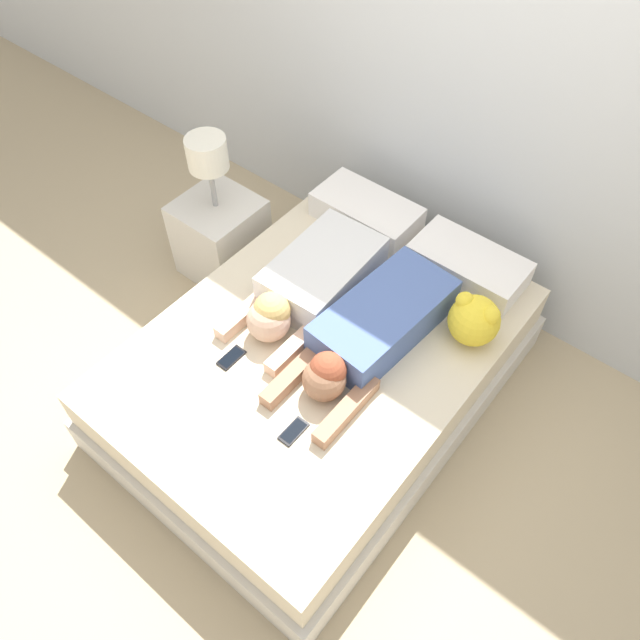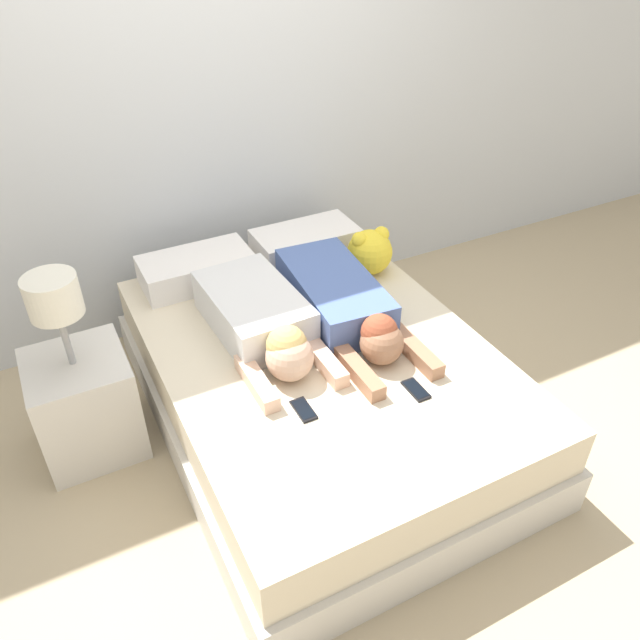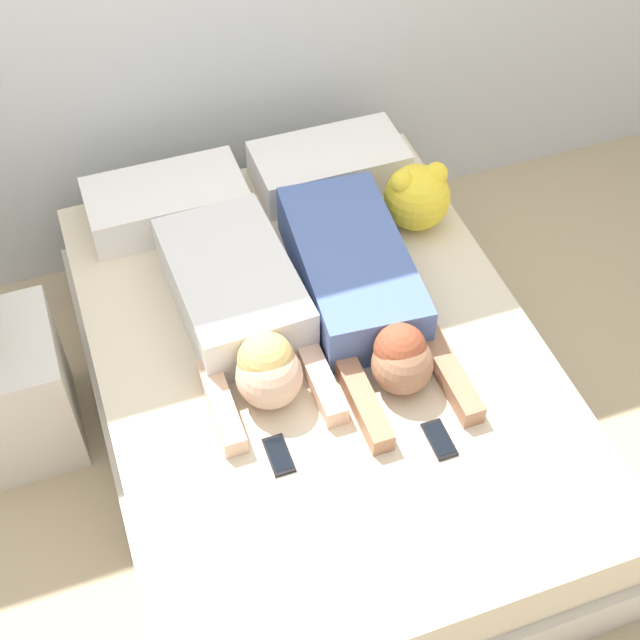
{
  "view_description": "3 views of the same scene",
  "coord_description": "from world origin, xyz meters",
  "px_view_note": "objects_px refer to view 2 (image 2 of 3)",
  "views": [
    {
      "loc": [
        1.11,
        -1.37,
        2.8
      ],
      "look_at": [
        0.0,
        0.0,
        0.6
      ],
      "focal_mm": 35.0,
      "sensor_mm": 36.0,
      "label": 1
    },
    {
      "loc": [
        -1.02,
        -1.99,
        2.22
      ],
      "look_at": [
        0.0,
        0.0,
        0.6
      ],
      "focal_mm": 35.0,
      "sensor_mm": 36.0,
      "label": 2
    },
    {
      "loc": [
        -0.61,
        -1.73,
        2.7
      ],
      "look_at": [
        0.0,
        0.0,
        0.6
      ],
      "focal_mm": 50.0,
      "sensor_mm": 36.0,
      "label": 3
    }
  ],
  "objects_px": {
    "bed": "(320,384)",
    "nightstand": "(83,397)",
    "cell_phone_right": "(416,390)",
    "cell_phone_left": "(303,410)",
    "pillow_head_left": "(197,269)",
    "person_left": "(263,322)",
    "pillow_head_right": "(306,242)",
    "plush_toy": "(370,251)",
    "person_right": "(344,305)"
  },
  "relations": [
    {
      "from": "plush_toy",
      "to": "nightstand",
      "type": "height_order",
      "value": "nightstand"
    },
    {
      "from": "person_right",
      "to": "bed",
      "type": "bearing_deg",
      "value": -147.65
    },
    {
      "from": "cell_phone_right",
      "to": "nightstand",
      "type": "xyz_separation_m",
      "value": [
        -1.24,
        0.79,
        -0.16
      ]
    },
    {
      "from": "cell_phone_right",
      "to": "pillow_head_right",
      "type": "bearing_deg",
      "value": 85.5
    },
    {
      "from": "person_left",
      "to": "nightstand",
      "type": "distance_m",
      "value": 0.87
    },
    {
      "from": "nightstand",
      "to": "bed",
      "type": "bearing_deg",
      "value": -18.31
    },
    {
      "from": "plush_toy",
      "to": "nightstand",
      "type": "xyz_separation_m",
      "value": [
        -1.56,
        -0.12,
        -0.28
      ]
    },
    {
      "from": "cell_phone_left",
      "to": "cell_phone_right",
      "type": "bearing_deg",
      "value": -12.98
    },
    {
      "from": "person_left",
      "to": "bed",
      "type": "bearing_deg",
      "value": -39.21
    },
    {
      "from": "plush_toy",
      "to": "nightstand",
      "type": "distance_m",
      "value": 1.59
    },
    {
      "from": "person_right",
      "to": "nightstand",
      "type": "distance_m",
      "value": 1.26
    },
    {
      "from": "pillow_head_left",
      "to": "cell_phone_left",
      "type": "distance_m",
      "value": 1.14
    },
    {
      "from": "person_left",
      "to": "cell_phone_left",
      "type": "relative_size",
      "value": 6.54
    },
    {
      "from": "pillow_head_right",
      "to": "person_left",
      "type": "height_order",
      "value": "person_left"
    },
    {
      "from": "person_left",
      "to": "plush_toy",
      "type": "bearing_deg",
      "value": 21.49
    },
    {
      "from": "plush_toy",
      "to": "cell_phone_right",
      "type": "bearing_deg",
      "value": -109.12
    },
    {
      "from": "bed",
      "to": "pillow_head_right",
      "type": "bearing_deg",
      "value": 68.15
    },
    {
      "from": "bed",
      "to": "nightstand",
      "type": "bearing_deg",
      "value": 161.69
    },
    {
      "from": "person_right",
      "to": "pillow_head_left",
      "type": "bearing_deg",
      "value": 127.39
    },
    {
      "from": "person_right",
      "to": "cell_phone_right",
      "type": "height_order",
      "value": "person_right"
    },
    {
      "from": "cell_phone_right",
      "to": "cell_phone_left",
      "type": "bearing_deg",
      "value": 167.02
    },
    {
      "from": "person_left",
      "to": "cell_phone_right",
      "type": "relative_size",
      "value": 6.54
    },
    {
      "from": "person_right",
      "to": "nightstand",
      "type": "xyz_separation_m",
      "value": [
        -1.22,
        0.22,
        -0.25
      ]
    },
    {
      "from": "pillow_head_left",
      "to": "nightstand",
      "type": "distance_m",
      "value": 0.87
    },
    {
      "from": "person_left",
      "to": "person_right",
      "type": "relative_size",
      "value": 0.86
    },
    {
      "from": "pillow_head_right",
      "to": "cell_phone_left",
      "type": "bearing_deg",
      "value": -116.64
    },
    {
      "from": "cell_phone_right",
      "to": "nightstand",
      "type": "relative_size",
      "value": 0.15
    },
    {
      "from": "cell_phone_left",
      "to": "person_left",
      "type": "bearing_deg",
      "value": 85.15
    },
    {
      "from": "cell_phone_right",
      "to": "nightstand",
      "type": "bearing_deg",
      "value": 147.7
    },
    {
      "from": "person_right",
      "to": "pillow_head_right",
      "type": "bearing_deg",
      "value": 79.53
    },
    {
      "from": "pillow_head_right",
      "to": "plush_toy",
      "type": "distance_m",
      "value": 0.4
    },
    {
      "from": "person_right",
      "to": "cell_phone_left",
      "type": "bearing_deg",
      "value": -133.84
    },
    {
      "from": "pillow_head_right",
      "to": "cell_phone_right",
      "type": "height_order",
      "value": "pillow_head_right"
    },
    {
      "from": "bed",
      "to": "person_left",
      "type": "height_order",
      "value": "person_left"
    },
    {
      "from": "pillow_head_right",
      "to": "person_right",
      "type": "relative_size",
      "value": 0.55
    },
    {
      "from": "person_left",
      "to": "pillow_head_right",
      "type": "bearing_deg",
      "value": 49.92
    },
    {
      "from": "cell_phone_left",
      "to": "pillow_head_left",
      "type": "bearing_deg",
      "value": 93.43
    },
    {
      "from": "bed",
      "to": "pillow_head_right",
      "type": "relative_size",
      "value": 3.51
    },
    {
      "from": "person_right",
      "to": "plush_toy",
      "type": "bearing_deg",
      "value": 44.73
    },
    {
      "from": "bed",
      "to": "plush_toy",
      "type": "bearing_deg",
      "value": 40.74
    },
    {
      "from": "bed",
      "to": "pillow_head_right",
      "type": "distance_m",
      "value": 0.91
    },
    {
      "from": "cell_phone_left",
      "to": "cell_phone_right",
      "type": "relative_size",
      "value": 1.0
    },
    {
      "from": "cell_phone_left",
      "to": "cell_phone_right",
      "type": "xyz_separation_m",
      "value": [
        0.47,
        -0.11,
        0.0
      ]
    },
    {
      "from": "pillow_head_left",
      "to": "cell_phone_left",
      "type": "height_order",
      "value": "pillow_head_left"
    },
    {
      "from": "pillow_head_right",
      "to": "person_left",
      "type": "relative_size",
      "value": 0.64
    },
    {
      "from": "pillow_head_left",
      "to": "bed",
      "type": "bearing_deg",
      "value": -68.15
    },
    {
      "from": "plush_toy",
      "to": "pillow_head_left",
      "type": "bearing_deg",
      "value": 158.78
    },
    {
      "from": "person_right",
      "to": "nightstand",
      "type": "height_order",
      "value": "nightstand"
    },
    {
      "from": "pillow_head_left",
      "to": "person_left",
      "type": "height_order",
      "value": "person_left"
    },
    {
      "from": "bed",
      "to": "nightstand",
      "type": "distance_m",
      "value": 1.08
    }
  ]
}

